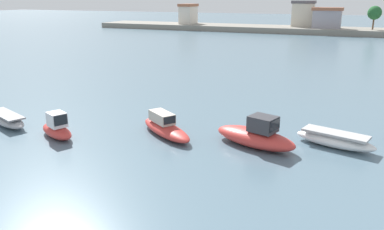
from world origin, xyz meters
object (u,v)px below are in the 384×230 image
moored_boat_4 (256,136)px  moored_boat_1 (7,119)px  moored_boat_5 (335,140)px  moored_boat_3 (165,127)px  moored_boat_2 (57,128)px

moored_boat_4 → moored_boat_1: bearing=-153.4°
moored_boat_1 → moored_boat_4: 17.25m
moored_boat_1 → moored_boat_5: (21.36, 4.71, 0.03)m
moored_boat_3 → moored_boat_5: (10.25, 2.14, -0.07)m
moored_boat_1 → moored_boat_5: bearing=33.0°
moored_boat_2 → moored_boat_3: moored_boat_2 is taller
moored_boat_3 → moored_boat_5: bearing=45.8°
moored_boat_2 → moored_boat_5: 17.19m
moored_boat_2 → moored_boat_4: 12.50m
moored_boat_1 → moored_boat_4: moored_boat_4 is taller
moored_boat_1 → moored_boat_5: moored_boat_5 is taller
moored_boat_2 → moored_boat_5: size_ratio=0.72×
moored_boat_4 → moored_boat_5: moored_boat_4 is taller
moored_boat_1 → moored_boat_4: (17.00, 2.92, 0.26)m
moored_boat_4 → moored_boat_5: bearing=39.1°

